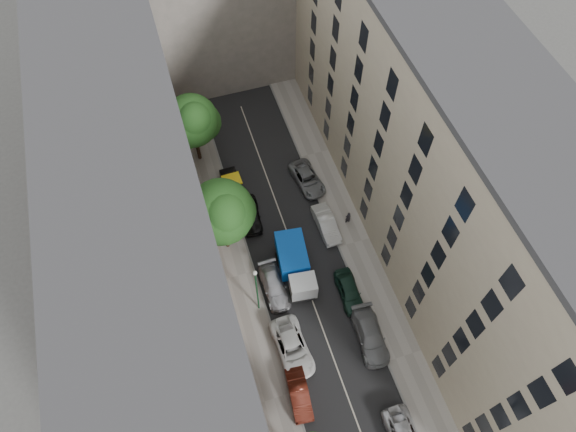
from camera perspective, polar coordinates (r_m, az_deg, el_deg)
name	(u,v)px	position (r m, az deg, el deg)	size (l,w,h in m)	color
ground	(297,259)	(46.39, 1.02, -4.84)	(120.00, 120.00, 0.00)	#4C4C49
road_surface	(297,259)	(46.38, 1.02, -4.84)	(8.00, 44.00, 0.02)	black
sidewalk_left	(238,276)	(45.78, -5.58, -6.63)	(3.00, 44.00, 0.15)	gray
sidewalk_right	(354,243)	(47.49, 7.34, -2.98)	(3.00, 44.00, 0.15)	gray
building_left	(151,236)	(37.28, -15.03, -2.15)	(8.00, 44.00, 20.00)	#444240
building_right	(434,161)	(41.34, 15.95, 5.89)	(8.00, 44.00, 20.00)	#B9AC90
tarp_truck	(295,264)	(44.45, 0.77, -5.41)	(3.03, 6.20, 2.75)	black
car_left_1	(299,394)	(41.57, 1.23, -19.18)	(1.45, 4.16, 1.37)	#4D180F
car_left_2	(292,348)	(42.47, 0.47, -14.41)	(2.47, 5.36, 1.49)	silver
car_left_3	(274,286)	(44.49, -1.54, -7.81)	(1.91, 4.69, 1.36)	#B2B2B7
car_left_4	(251,215)	(48.01, -4.16, 0.13)	(1.74, 4.33, 1.47)	black
car_left_5	(233,187)	(49.95, -6.14, 3.22)	(1.56, 4.49, 1.48)	black
car_right_1	(370,336)	(43.29, 9.12, -13.01)	(2.11, 5.19, 1.51)	slate
car_right_2	(349,291)	(44.55, 6.81, -8.29)	(1.72, 4.28, 1.46)	#152F24
car_right_3	(326,224)	(47.51, 4.28, -0.88)	(1.53, 4.39, 1.45)	silver
car_right_4	(307,179)	(50.37, 2.15, 4.15)	(2.22, 4.80, 1.34)	slate
tree_mid	(223,214)	(42.49, -7.27, 0.25)	(5.82, 5.63, 8.48)	#382619
tree_far	(193,122)	(49.32, -10.51, 10.19)	(5.34, 5.07, 8.11)	#382619
lamp_post	(257,287)	(40.51, -3.52, -7.88)	(0.36, 0.36, 6.85)	#17512A
pedestrian	(348,218)	(47.83, 6.68, -0.18)	(0.56, 0.37, 1.54)	black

